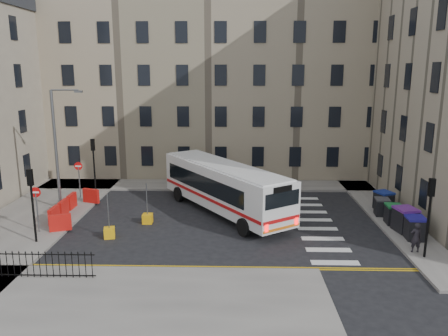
{
  "coord_description": "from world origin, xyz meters",
  "views": [
    {
      "loc": [
        -1.04,
        -26.36,
        9.4
      ],
      "look_at": [
        -1.77,
        2.14,
        3.0
      ],
      "focal_mm": 35.0,
      "sensor_mm": 36.0,
      "label": 1
    }
  ],
  "objects_px": {
    "wheelie_bin_c": "(394,214)",
    "pedestrian": "(416,238)",
    "bollard_chevron": "(109,233)",
    "wheelie_bin_d": "(382,207)",
    "streetlamp": "(56,148)",
    "bollard_yellow": "(148,219)",
    "wheelie_bin_e": "(384,200)",
    "wheelie_bin_b": "(405,219)",
    "bus": "(224,186)",
    "wheelie_bin_a": "(415,228)"
  },
  "relations": [
    {
      "from": "wheelie_bin_c",
      "to": "pedestrian",
      "type": "bearing_deg",
      "value": -92.24
    },
    {
      "from": "wheelie_bin_a",
      "to": "bollard_chevron",
      "type": "distance_m",
      "value": 17.26
    },
    {
      "from": "wheelie_bin_e",
      "to": "bollard_chevron",
      "type": "relative_size",
      "value": 2.36
    },
    {
      "from": "bollard_yellow",
      "to": "streetlamp",
      "type": "bearing_deg",
      "value": 159.09
    },
    {
      "from": "wheelie_bin_a",
      "to": "wheelie_bin_b",
      "type": "relative_size",
      "value": 0.87
    },
    {
      "from": "wheelie_bin_a",
      "to": "wheelie_bin_e",
      "type": "bearing_deg",
      "value": 93.5
    },
    {
      "from": "wheelie_bin_b",
      "to": "wheelie_bin_c",
      "type": "relative_size",
      "value": 1.23
    },
    {
      "from": "wheelie_bin_c",
      "to": "wheelie_bin_e",
      "type": "relative_size",
      "value": 0.85
    },
    {
      "from": "wheelie_bin_c",
      "to": "bollard_chevron",
      "type": "bearing_deg",
      "value": -169.1
    },
    {
      "from": "bollard_yellow",
      "to": "pedestrian",
      "type": "bearing_deg",
      "value": -16.54
    },
    {
      "from": "bollard_yellow",
      "to": "wheelie_bin_c",
      "type": "bearing_deg",
      "value": -0.36
    },
    {
      "from": "bollard_yellow",
      "to": "bollard_chevron",
      "type": "relative_size",
      "value": 1.0
    },
    {
      "from": "wheelie_bin_b",
      "to": "pedestrian",
      "type": "bearing_deg",
      "value": -112.29
    },
    {
      "from": "streetlamp",
      "to": "wheelie_bin_e",
      "type": "height_order",
      "value": "streetlamp"
    },
    {
      "from": "wheelie_bin_a",
      "to": "wheelie_bin_c",
      "type": "height_order",
      "value": "wheelie_bin_a"
    },
    {
      "from": "wheelie_bin_d",
      "to": "bollard_yellow",
      "type": "height_order",
      "value": "wheelie_bin_d"
    },
    {
      "from": "streetlamp",
      "to": "bus",
      "type": "distance_m",
      "value": 11.49
    },
    {
      "from": "wheelie_bin_e",
      "to": "bollard_yellow",
      "type": "xyz_separation_m",
      "value": [
        -15.57,
        -2.73,
        -0.48
      ]
    },
    {
      "from": "wheelie_bin_a",
      "to": "bollard_yellow",
      "type": "relative_size",
      "value": 2.15
    },
    {
      "from": "streetlamp",
      "to": "wheelie_bin_b",
      "type": "xyz_separation_m",
      "value": [
        21.94,
        -3.85,
        -3.47
      ]
    },
    {
      "from": "wheelie_bin_d",
      "to": "wheelie_bin_b",
      "type": "bearing_deg",
      "value": -75.78
    },
    {
      "from": "wheelie_bin_d",
      "to": "bollard_chevron",
      "type": "xyz_separation_m",
      "value": [
        -16.77,
        -4.01,
        -0.41
      ]
    },
    {
      "from": "wheelie_bin_e",
      "to": "bollard_yellow",
      "type": "bearing_deg",
      "value": 167.91
    },
    {
      "from": "wheelie_bin_b",
      "to": "bus",
      "type": "bearing_deg",
      "value": 150.27
    },
    {
      "from": "wheelie_bin_c",
      "to": "bollard_chevron",
      "type": "height_order",
      "value": "wheelie_bin_c"
    },
    {
      "from": "wheelie_bin_d",
      "to": "wheelie_bin_c",
      "type": "bearing_deg",
      "value": -76.94
    },
    {
      "from": "wheelie_bin_a",
      "to": "wheelie_bin_d",
      "type": "xyz_separation_m",
      "value": [
        -0.49,
        4.1,
        -0.08
      ]
    },
    {
      "from": "wheelie_bin_d",
      "to": "bollard_chevron",
      "type": "relative_size",
      "value": 1.87
    },
    {
      "from": "bus",
      "to": "wheelie_bin_e",
      "type": "bearing_deg",
      "value": -31.59
    },
    {
      "from": "wheelie_bin_c",
      "to": "bollard_chevron",
      "type": "xyz_separation_m",
      "value": [
        -16.95,
        -2.39,
        -0.46
      ]
    },
    {
      "from": "wheelie_bin_a",
      "to": "wheelie_bin_e",
      "type": "relative_size",
      "value": 0.91
    },
    {
      "from": "streetlamp",
      "to": "bollard_chevron",
      "type": "bearing_deg",
      "value": -46.03
    },
    {
      "from": "wheelie_bin_c",
      "to": "wheelie_bin_e",
      "type": "distance_m",
      "value": 2.84
    },
    {
      "from": "wheelie_bin_c",
      "to": "pedestrian",
      "type": "height_order",
      "value": "pedestrian"
    },
    {
      "from": "wheelie_bin_a",
      "to": "bollard_chevron",
      "type": "relative_size",
      "value": 2.15
    },
    {
      "from": "wheelie_bin_a",
      "to": "wheelie_bin_d",
      "type": "bearing_deg",
      "value": 100.48
    },
    {
      "from": "streetlamp",
      "to": "wheelie_bin_a",
      "type": "distance_m",
      "value": 22.88
    },
    {
      "from": "streetlamp",
      "to": "wheelie_bin_b",
      "type": "relative_size",
      "value": 5.49
    },
    {
      "from": "bollard_chevron",
      "to": "wheelie_bin_c",
      "type": "bearing_deg",
      "value": 8.01
    },
    {
      "from": "bus",
      "to": "wheelie_bin_a",
      "type": "distance_m",
      "value": 11.88
    },
    {
      "from": "wheelie_bin_c",
      "to": "bollard_chevron",
      "type": "relative_size",
      "value": 2.01
    },
    {
      "from": "bollard_yellow",
      "to": "wheelie_bin_e",
      "type": "bearing_deg",
      "value": 9.94
    },
    {
      "from": "bus",
      "to": "wheelie_bin_d",
      "type": "relative_size",
      "value": 10.15
    },
    {
      "from": "bus",
      "to": "wheelie_bin_a",
      "type": "height_order",
      "value": "bus"
    },
    {
      "from": "wheelie_bin_d",
      "to": "pedestrian",
      "type": "height_order",
      "value": "pedestrian"
    },
    {
      "from": "bus",
      "to": "wheelie_bin_e",
      "type": "height_order",
      "value": "bus"
    },
    {
      "from": "wheelie_bin_a",
      "to": "wheelie_bin_c",
      "type": "bearing_deg",
      "value": 100.66
    },
    {
      "from": "pedestrian",
      "to": "bollard_yellow",
      "type": "bearing_deg",
      "value": -18.9
    },
    {
      "from": "wheelie_bin_c",
      "to": "wheelie_bin_d",
      "type": "height_order",
      "value": "wheelie_bin_c"
    },
    {
      "from": "wheelie_bin_e",
      "to": "bollard_yellow",
      "type": "relative_size",
      "value": 2.36
    }
  ]
}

